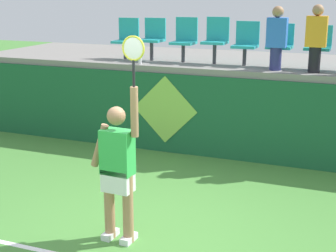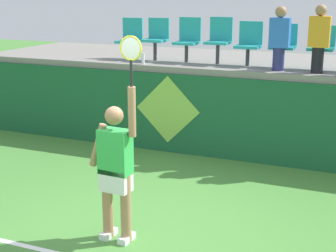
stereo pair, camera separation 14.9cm
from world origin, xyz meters
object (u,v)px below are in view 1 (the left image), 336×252
(tennis_player, at_px, (118,167))
(stadium_chair_2, at_px, (185,38))
(stadium_chair_5, at_px, (280,43))
(stadium_chair_6, at_px, (318,45))
(stadium_chair_1, at_px, (153,37))
(spectator_2, at_px, (316,37))
(spectator_0, at_px, (277,37))
(stadium_chair_3, at_px, (216,38))
(stadium_chair_4, at_px, (246,42))
(water_bottle, at_px, (140,59))
(stadium_chair_0, at_px, (127,37))

(tennis_player, relative_size, stadium_chair_2, 2.94)
(stadium_chair_5, distance_m, stadium_chair_6, 0.66)
(stadium_chair_1, height_order, spectator_2, spectator_2)
(spectator_0, relative_size, spectator_2, 0.97)
(spectator_0, bearing_deg, stadium_chair_5, 90.00)
(stadium_chair_3, bearing_deg, stadium_chair_2, 179.81)
(stadium_chair_1, distance_m, stadium_chair_4, 1.87)
(water_bottle, distance_m, stadium_chair_6, 3.24)
(stadium_chair_1, relative_size, spectator_0, 0.75)
(stadium_chair_3, xyz_separation_m, stadium_chair_5, (1.21, -0.01, -0.05))
(tennis_player, height_order, stadium_chair_0, tennis_player)
(stadium_chair_0, distance_m, stadium_chair_6, 3.75)
(spectator_0, height_order, spectator_2, spectator_2)
(tennis_player, bearing_deg, stadium_chair_5, 75.46)
(stadium_chair_2, bearing_deg, spectator_2, -9.81)
(tennis_player, height_order, stadium_chair_5, tennis_player)
(tennis_player, bearing_deg, stadium_chair_4, 83.60)
(stadium_chair_1, bearing_deg, stadium_chair_6, -0.06)
(spectator_0, bearing_deg, stadium_chair_2, 167.63)
(stadium_chair_5, relative_size, spectator_0, 0.71)
(stadium_chair_1, xyz_separation_m, spectator_0, (2.50, -0.40, 0.11))
(water_bottle, distance_m, stadium_chair_5, 2.60)
(water_bottle, height_order, spectator_0, spectator_0)
(stadium_chair_2, bearing_deg, tennis_player, -80.39)
(stadium_chair_0, xyz_separation_m, stadium_chair_6, (3.75, -0.01, -0.01))
(stadium_chair_2, distance_m, spectator_2, 2.54)
(stadium_chair_2, relative_size, spectator_0, 0.77)
(stadium_chair_0, bearing_deg, stadium_chair_2, 0.04)
(water_bottle, xyz_separation_m, stadium_chair_2, (0.67, 0.63, 0.36))
(stadium_chair_0, bearing_deg, stadium_chair_5, -0.12)
(stadium_chair_0, height_order, stadium_chair_1, stadium_chair_1)
(stadium_chair_5, xyz_separation_m, stadium_chair_6, (0.66, -0.00, -0.00))
(stadium_chair_4, distance_m, stadium_chair_6, 1.29)
(stadium_chair_2, height_order, stadium_chair_6, stadium_chair_2)
(stadium_chair_0, relative_size, stadium_chair_5, 1.05)
(stadium_chair_3, height_order, spectator_2, spectator_2)
(water_bottle, bearing_deg, stadium_chair_4, 18.39)
(stadium_chair_1, height_order, stadium_chair_2, stadium_chair_2)
(stadium_chair_4, bearing_deg, spectator_2, -18.39)
(water_bottle, bearing_deg, stadium_chair_5, 13.87)
(stadium_chair_0, height_order, spectator_2, spectator_2)
(tennis_player, bearing_deg, spectator_0, 74.05)
(stadium_chair_1, bearing_deg, stadium_chair_5, -0.03)
(stadium_chair_6, bearing_deg, spectator_0, -149.25)
(stadium_chair_0, relative_size, stadium_chair_4, 1.02)
(spectator_0, bearing_deg, tennis_player, -105.95)
(stadium_chair_4, bearing_deg, water_bottle, -161.61)
(tennis_player, height_order, stadium_chair_1, tennis_player)
(stadium_chair_4, xyz_separation_m, stadium_chair_6, (1.29, -0.01, -0.00))
(stadium_chair_2, xyz_separation_m, stadium_chair_3, (0.63, -0.00, 0.02))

